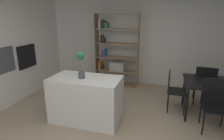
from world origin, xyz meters
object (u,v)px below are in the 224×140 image
Objects in this scene: kitchen_island at (86,99)px; dining_table at (210,85)px; open_bookshelf at (114,54)px; built_in_oven at (27,56)px; dining_chair_near at (215,101)px; potted_plant_on_island at (81,63)px; dining_chair_far at (205,82)px; dining_chair_island_side at (173,88)px.

dining_table is at bearing 20.96° from kitchen_island.
open_bookshelf reaches higher than kitchen_island.
dining_chair_near is (4.36, -0.34, -0.50)m from built_in_oven.
potted_plant_on_island is (-0.06, -0.03, 0.75)m from kitchen_island.
dining_chair_far is at bearing 8.88° from built_in_oven.
kitchen_island is 0.76m from potted_plant_on_island.
dining_chair_island_side is (1.73, 0.95, -0.67)m from potted_plant_on_island.
open_bookshelf is 2.25× the size of dining_chair_near.
built_in_oven is at bearing -143.28° from open_bookshelf.
kitchen_island is at bearing 29.04° from potted_plant_on_island.
dining_table is (2.44, -1.26, -0.26)m from open_bookshelf.
dining_table is at bearing 90.51° from dining_chair_near.
dining_chair_far is (-0.01, 0.51, -0.11)m from dining_table.
open_bookshelf is 2.43× the size of dining_chair_island_side.
built_in_oven reaches higher than dining_table.
potted_plant_on_island is 0.54× the size of dining_chair_far.
open_bookshelf is (0.01, 2.21, -0.26)m from potted_plant_on_island.
dining_table is (2.40, 0.92, 0.23)m from kitchen_island.
built_in_oven is at bearing 176.03° from dining_chair_near.
dining_chair_near reaches higher than kitchen_island.
dining_chair_far reaches higher than kitchen_island.
kitchen_island reaches higher than dining_table.
open_bookshelf is 3.04m from dining_chair_near.
dining_chair_island_side is 0.89m from dining_chair_near.
dining_chair_island_side is (1.67, 0.92, 0.08)m from kitchen_island.
kitchen_island is 1.44× the size of dining_chair_far.
built_in_oven is at bearing 157.81° from potted_plant_on_island.
dining_chair_island_side is (3.64, 0.17, -0.52)m from built_in_oven.
built_in_oven is 0.44× the size of kitchen_island.
open_bookshelf is at bearing 152.71° from dining_table.
dining_table is at bearing 2.25° from built_in_oven.
dining_table is 0.74m from dining_chair_island_side.
dining_chair_island_side is 0.92× the size of dining_chair_near.
open_bookshelf is at bearing 91.24° from kitchen_island.
dining_chair_island_side is at bearing 2.72° from built_in_oven.
dining_chair_island_side is 0.88m from dining_chair_far.
dining_chair_island_side is at bearing 28.80° from kitchen_island.
dining_chair_near is 1.02m from dining_chair_far.
dining_chair_near is (2.44, -1.77, -0.38)m from open_bookshelf.
dining_chair_far is at bearing -17.17° from open_bookshelf.
kitchen_island is 2.43m from dining_chair_near.
open_bookshelf reaches higher than dining_table.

